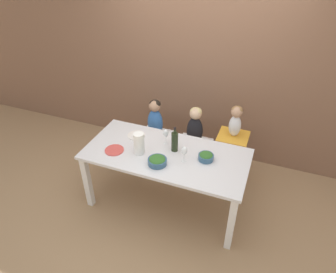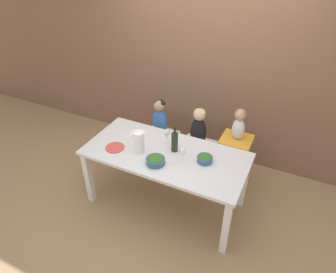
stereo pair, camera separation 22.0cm
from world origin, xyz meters
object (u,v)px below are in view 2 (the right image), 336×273
chair_far_left (160,139)px  paper_towel_roll (139,142)px  person_child_left (160,118)px  salad_bowl_large (155,160)px  wine_bottle (175,142)px  wine_glass_near (183,152)px  person_baby_right (239,122)px  wine_glass_far (167,133)px  salad_bowl_small (205,158)px  chair_right_highchair (235,148)px  dinner_plate_back_left (139,134)px  chair_far_center (197,149)px  dinner_plate_front_left (115,148)px  person_child_center (199,127)px

chair_far_left → paper_towel_roll: size_ratio=1.76×
person_child_left → paper_towel_roll: paper_towel_roll is taller
salad_bowl_large → wine_bottle: bearing=73.6°
wine_bottle → wine_glass_near: (0.16, -0.14, 0.01)m
chair_far_left → person_baby_right: bearing=0.1°
wine_glass_far → salad_bowl_small: size_ratio=1.13×
wine_bottle → wine_glass_near: 0.22m
chair_right_highchair → wine_bottle: 0.89m
salad_bowl_small → dinner_plate_back_left: (-0.90, 0.14, -0.04)m
chair_far_center → wine_bottle: size_ratio=1.47×
chair_right_highchair → salad_bowl_small: 0.73m
person_child_left → wine_glass_near: person_child_left is taller
wine_glass_far → salad_bowl_large: (0.06, -0.38, -0.09)m
wine_bottle → salad_bowl_small: 0.38m
salad_bowl_small → chair_far_center: bearing=115.8°
person_baby_right → paper_towel_roll: person_baby_right is taller
chair_right_highchair → person_baby_right: size_ratio=1.72×
chair_right_highchair → person_baby_right: bearing=90.0°
person_child_left → wine_bottle: size_ratio=1.79×
salad_bowl_large → chair_far_left: bearing=114.7°
chair_right_highchair → person_child_left: size_ratio=1.29×
dinner_plate_front_left → wine_bottle: bearing=21.7°
person_child_center → wine_glass_near: person_child_center is taller
dinner_plate_front_left → dinner_plate_back_left: same height
chair_right_highchair → wine_bottle: wine_bottle is taller
salad_bowl_large → dinner_plate_back_left: (-0.44, 0.40, -0.04)m
chair_far_left → wine_glass_far: wine_glass_far is taller
person_child_left → paper_towel_roll: bearing=-78.7°
chair_far_left → person_baby_right: (1.06, 0.00, 0.55)m
person_child_left → wine_glass_far: size_ratio=2.89×
wine_bottle → wine_glass_far: bearing=147.1°
chair_far_center → wine_glass_far: wine_glass_far is taller
person_child_center → person_child_left: bearing=180.0°
wine_glass_far → dinner_plate_back_left: (-0.39, 0.01, -0.13)m
person_baby_right → salad_bowl_small: 0.70m
person_child_center → paper_towel_roll: (-0.39, -0.81, 0.16)m
salad_bowl_small → dinner_plate_back_left: size_ratio=0.78×
person_baby_right → chair_far_center: bearing=-179.8°
chair_far_center → chair_right_highchair: size_ratio=0.64×
wine_glass_far → dinner_plate_back_left: wine_glass_far is taller
chair_far_center → salad_bowl_large: size_ratio=2.20×
paper_towel_roll → wine_bottle: bearing=28.3°
wine_glass_near → salad_bowl_large: (-0.25, -0.15, -0.09)m
person_child_center → dinner_plate_back_left: (-0.58, -0.52, 0.04)m
person_baby_right → salad_bowl_small: bearing=-105.0°
chair_right_highchair → wine_glass_far: 0.94m
person_child_center → salad_bowl_large: bearing=-98.4°
person_child_left → paper_towel_roll: 0.84m
person_child_center → wine_glass_far: 0.59m
person_child_center → salad_bowl_small: bearing=-64.2°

